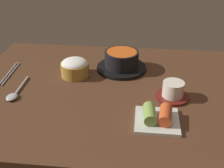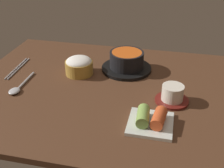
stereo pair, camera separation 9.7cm
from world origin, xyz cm
name	(u,v)px [view 2 (the right image)]	position (x,y,z in cm)	size (l,w,h in cm)	color
dining_table	(108,90)	(0.00, 0.00, 1.00)	(100.00, 76.00, 2.00)	#4C2D1C
stone_pot	(127,62)	(3.86, 15.49, 5.46)	(19.45, 19.45, 7.55)	black
rice_bowl	(79,65)	(-13.16, 8.35, 5.50)	(10.58, 10.58, 6.91)	#B78C38
tea_cup_with_saucer	(172,95)	(22.31, -3.76, 4.62)	(10.93, 10.93, 5.82)	maroon
kimchi_plate	(151,120)	(16.88, -17.74, 3.77)	(12.83, 12.83, 4.62)	silver
spoon	(18,88)	(-30.29, -7.94, 2.62)	(3.60, 16.90, 1.35)	#B7B7BC
chopsticks_pair	(18,68)	(-38.44, 6.77, 2.25)	(2.41, 18.84, 0.50)	#B2B2B7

